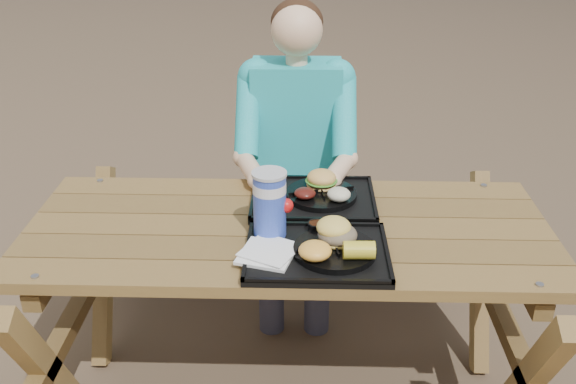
{
  "coord_description": "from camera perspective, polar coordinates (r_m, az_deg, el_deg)",
  "views": [
    {
      "loc": [
        0.05,
        -1.92,
        1.83
      ],
      "look_at": [
        0.0,
        0.0,
        0.88
      ],
      "focal_mm": 40.0,
      "sensor_mm": 36.0,
      "label": 1
    }
  ],
  "objects": [
    {
      "name": "condiment_bbq",
      "position": [
        2.12,
        2.53,
        -3.14
      ],
      "size": [
        0.06,
        0.06,
        0.03
      ],
      "primitive_type": "cylinder",
      "color": "black",
      "rests_on": "tray_near"
    },
    {
      "name": "soda_cup",
      "position": [
        2.06,
        -1.64,
        -1.19
      ],
      "size": [
        0.11,
        0.11,
        0.21
      ],
      "primitive_type": "cylinder",
      "color": "#1736B3",
      "rests_on": "tray_near"
    },
    {
      "name": "potato_salad",
      "position": [
        2.28,
        4.54,
        -0.21
      ],
      "size": [
        0.08,
        0.08,
        0.05
      ],
      "primitive_type": "ellipsoid",
      "color": "beige",
      "rests_on": "plate_far"
    },
    {
      "name": "condiment_mustard",
      "position": [
        2.12,
        4.18,
        -3.35
      ],
      "size": [
        0.05,
        0.05,
        0.03
      ],
      "primitive_type": "cylinder",
      "color": "orange",
      "rests_on": "tray_near"
    },
    {
      "name": "plate_near",
      "position": [
        2.02,
        4.17,
        -5.15
      ],
      "size": [
        0.26,
        0.26,
        0.02
      ],
      "primitive_type": "cylinder",
      "color": "black",
      "rests_on": "tray_near"
    },
    {
      "name": "mac_cheese",
      "position": [
        1.94,
        2.42,
        -5.24
      ],
      "size": [
        0.1,
        0.1,
        0.05
      ],
      "primitive_type": "ellipsoid",
      "color": "#FFBB43",
      "rests_on": "plate_near"
    },
    {
      "name": "corn_cob",
      "position": [
        1.95,
        6.33,
        -5.15
      ],
      "size": [
        0.1,
        0.1,
        0.06
      ],
      "primitive_type": null,
      "rotation": [
        0.0,
        0.0,
        0.02
      ],
      "color": "yellow",
      "rests_on": "plate_near"
    },
    {
      "name": "tray_near",
      "position": [
        2.03,
        2.59,
        -5.54
      ],
      "size": [
        0.45,
        0.35,
        0.02
      ],
      "primitive_type": "cube",
      "color": "black",
      "rests_on": "picnic_table"
    },
    {
      "name": "baked_beans",
      "position": [
        2.3,
        1.51,
        -0.12
      ],
      "size": [
        0.08,
        0.08,
        0.04
      ],
      "primitive_type": "ellipsoid",
      "color": "#501510",
      "rests_on": "plate_far"
    },
    {
      "name": "tray_far",
      "position": [
        2.35,
        2.24,
        -0.74
      ],
      "size": [
        0.45,
        0.35,
        0.02
      ],
      "primitive_type": "cube",
      "color": "black",
      "rests_on": "picnic_table"
    },
    {
      "name": "napkin_stack",
      "position": [
        2.0,
        -1.88,
        -5.43
      ],
      "size": [
        0.2,
        0.2,
        0.02
      ],
      "primitive_type": "cube",
      "rotation": [
        0.0,
        0.0,
        -0.27
      ],
      "color": "white",
      "rests_on": "tray_near"
    },
    {
      "name": "sandwich",
      "position": [
        2.01,
        4.45,
        -2.91
      ],
      "size": [
        0.12,
        0.12,
        0.12
      ],
      "primitive_type": null,
      "color": "#F6CF56",
      "rests_on": "plate_near"
    },
    {
      "name": "cutlery_far",
      "position": [
        2.36,
        -1.97,
        -0.3
      ],
      "size": [
        0.03,
        0.14,
        0.01
      ],
      "primitive_type": "cube",
      "rotation": [
        0.0,
        0.0,
        0.06
      ],
      "color": "black",
      "rests_on": "tray_far"
    },
    {
      "name": "diner",
      "position": [
        2.87,
        0.71,
        1.87
      ],
      "size": [
        0.48,
        0.84,
        1.28
      ],
      "primitive_type": null,
      "color": "teal",
      "rests_on": "ground"
    },
    {
      "name": "picnic_table",
      "position": [
        2.41,
        0.0,
        -10.81
      ],
      "size": [
        1.8,
        1.49,
        0.75
      ],
      "primitive_type": null,
      "color": "#999999",
      "rests_on": "ground"
    },
    {
      "name": "burger",
      "position": [
        2.37,
        3.01,
        1.58
      ],
      "size": [
        0.11,
        0.11,
        0.1
      ],
      "primitive_type": null,
      "color": "#ECAF53",
      "rests_on": "plate_far"
    },
    {
      "name": "plate_far",
      "position": [
        2.36,
        2.98,
        -0.21
      ],
      "size": [
        0.26,
        0.26,
        0.02
      ],
      "primitive_type": "cylinder",
      "color": "black",
      "rests_on": "tray_far"
    }
  ]
}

